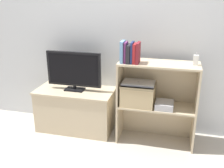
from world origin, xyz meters
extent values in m
plane|color=#BCB2A3|center=(0.00, 0.00, 0.00)|extent=(16.00, 16.00, 0.00)
cube|color=silver|center=(0.00, 0.47, 1.20)|extent=(10.00, 0.05, 2.40)
cube|color=#CCB793|center=(-0.46, 0.22, 0.24)|extent=(0.90, 0.44, 0.49)
cube|color=#CCB793|center=(-0.46, 0.22, 0.50)|extent=(0.92, 0.46, 0.02)
cube|color=black|center=(-0.46, 0.22, 0.51)|extent=(0.22, 0.14, 0.01)
cylinder|color=black|center=(-0.46, 0.22, 0.54)|extent=(0.04, 0.04, 0.04)
cube|color=black|center=(-0.46, 0.22, 0.76)|extent=(0.64, 0.04, 0.40)
cube|color=black|center=(-0.46, 0.20, 0.76)|extent=(0.59, 0.00, 0.35)
cube|color=#CCB793|center=(0.09, 0.17, 0.22)|extent=(0.02, 0.34, 0.44)
cube|color=#CCB793|center=(0.90, 0.17, 0.22)|extent=(0.02, 0.34, 0.44)
cube|color=#CCB793|center=(0.50, 0.33, 0.22)|extent=(0.79, 0.02, 0.44)
cube|color=#CCB793|center=(0.50, 0.17, 0.43)|extent=(0.79, 0.34, 0.02)
cube|color=#CCB793|center=(0.09, 0.17, 0.67)|extent=(0.02, 0.34, 0.47)
cube|color=#CCB793|center=(0.90, 0.17, 0.67)|extent=(0.02, 0.34, 0.47)
cube|color=#CCB793|center=(0.50, 0.33, 0.67)|extent=(0.79, 0.02, 0.47)
cube|color=#CCB793|center=(0.50, 0.17, 0.90)|extent=(0.79, 0.34, 0.02)
cube|color=#709ECC|center=(0.13, 0.10, 1.02)|extent=(0.03, 0.15, 0.22)
cube|color=#6B2D66|center=(0.16, 0.10, 1.01)|extent=(0.02, 0.13, 0.21)
cube|color=#232328|center=(0.19, 0.10, 1.00)|extent=(0.04, 0.16, 0.19)
cube|color=navy|center=(0.23, 0.10, 1.02)|extent=(0.02, 0.13, 0.21)
cube|color=#B22328|center=(0.25, 0.10, 1.01)|extent=(0.03, 0.14, 0.20)
cube|color=maroon|center=(0.29, 0.10, 1.02)|extent=(0.03, 0.16, 0.21)
cube|color=white|center=(0.85, 0.17, 0.96)|extent=(0.05, 0.04, 0.10)
cylinder|color=silver|center=(0.85, 0.17, 1.03)|extent=(0.01, 0.01, 0.03)
cube|color=tan|center=(0.29, 0.15, 0.56)|extent=(0.35, 0.30, 0.23)
cube|color=#917E5B|center=(0.29, 0.15, 0.66)|extent=(0.35, 0.30, 0.02)
cube|color=#BCBCC1|center=(0.29, 0.15, 0.68)|extent=(0.34, 0.22, 0.02)
cylinder|color=#99999E|center=(0.29, 0.15, 0.69)|extent=(0.02, 0.02, 0.00)
cube|color=#B2B2B7|center=(0.58, 0.11, 0.47)|extent=(0.19, 0.20, 0.07)
camera|label=1|loc=(0.66, -2.46, 1.61)|focal=42.00mm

